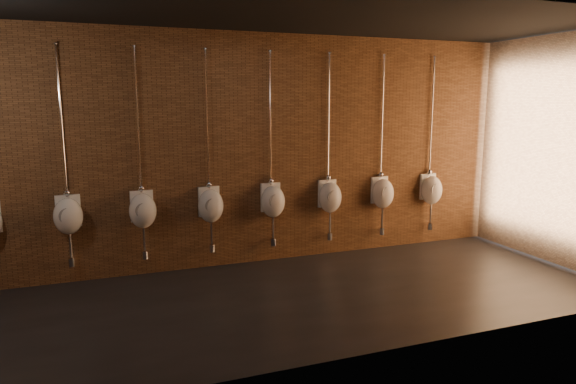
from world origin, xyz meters
name	(u,v)px	position (x,y,z in m)	size (l,w,h in m)	color
ground	(270,301)	(0.00, 0.00, 0.00)	(8.50, 8.50, 0.00)	black
room_shell	(269,126)	(0.00, 0.00, 2.01)	(8.54, 3.04, 3.22)	black
urinal_1	(68,215)	(-2.15, 1.38, 0.91)	(0.38, 0.34, 2.71)	white
urinal_2	(143,209)	(-1.26, 1.38, 0.91)	(0.38, 0.34, 2.71)	white
urinal_3	(211,205)	(-0.38, 1.38, 0.91)	(0.38, 0.34, 2.71)	white
urinal_4	(273,200)	(0.51, 1.38, 0.91)	(0.38, 0.34, 2.71)	white
urinal_5	(330,196)	(1.40, 1.38, 0.91)	(0.38, 0.34, 2.71)	white
urinal_6	(383,192)	(2.28, 1.38, 0.91)	(0.38, 0.34, 2.71)	white
urinal_7	(431,189)	(3.17, 1.38, 0.91)	(0.38, 0.34, 2.71)	white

